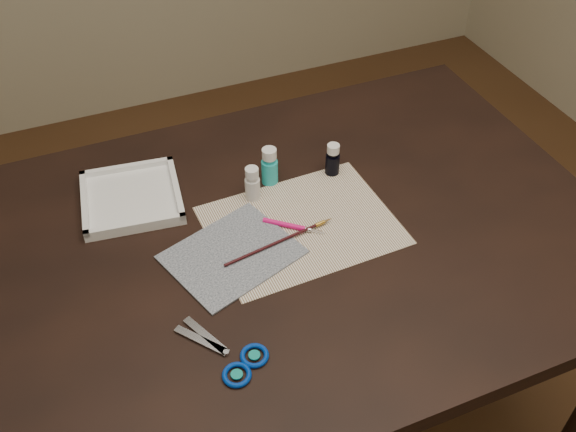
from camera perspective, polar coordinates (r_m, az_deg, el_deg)
name	(u,v)px	position (r m, az deg, el deg)	size (l,w,h in m)	color
ground	(288,428)	(1.89, 0.00, -18.30)	(3.50, 3.50, 0.02)	#422614
table	(288,346)	(1.56, 0.00, -11.50)	(1.30, 0.90, 0.75)	black
paper	(301,225)	(1.29, 1.20, -0.82)	(0.37, 0.28, 0.00)	white
canvas	(232,254)	(1.23, -4.98, -3.41)	(0.23, 0.19, 0.00)	black
paint_bottle_white	(252,183)	(1.33, -3.19, 2.91)	(0.03, 0.03, 0.08)	silver
paint_bottle_cyan	(270,166)	(1.37, -1.65, 4.47)	(0.04, 0.04, 0.09)	#22B9BE
paint_bottle_navy	(333,159)	(1.40, 3.99, 5.05)	(0.03, 0.03, 0.08)	black
paintbrush	(280,241)	(1.25, -0.68, -2.22)	(0.25, 0.01, 0.01)	black
craft_knife	(294,227)	(1.28, 0.56, -0.95)	(0.13, 0.01, 0.01)	#EB1174
scissors	(216,350)	(1.09, -6.44, -11.78)	(0.19, 0.10, 0.01)	silver
palette_tray	(131,197)	(1.38, -13.75, 1.66)	(0.20, 0.20, 0.02)	white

